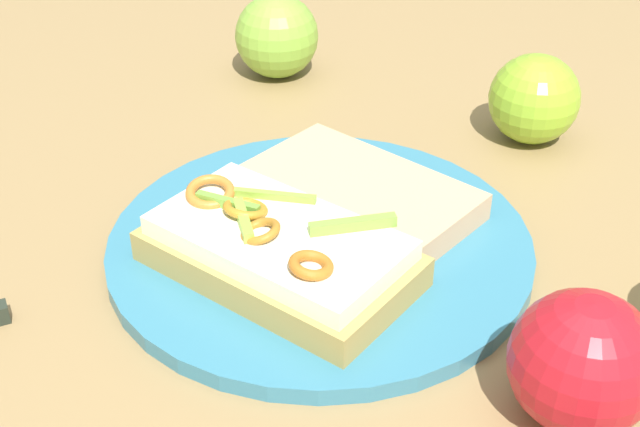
# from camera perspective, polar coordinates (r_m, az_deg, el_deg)

# --- Properties ---
(ground_plane) EXTENTS (2.00, 2.00, 0.00)m
(ground_plane) POSITION_cam_1_polar(r_m,az_deg,el_deg) (0.61, 0.00, -2.51)
(ground_plane) COLOR olive
(ground_plane) RESTS_ON ground
(plate) EXTENTS (0.29, 0.29, 0.01)m
(plate) POSITION_cam_1_polar(r_m,az_deg,el_deg) (0.60, 0.00, -2.05)
(plate) COLOR teal
(plate) RESTS_ON ground_plane
(sandwich) EXTENTS (0.11, 0.18, 0.05)m
(sandwich) POSITION_cam_1_polar(r_m,az_deg,el_deg) (0.56, -2.97, -2.31)
(sandwich) COLOR #AC934C
(sandwich) RESTS_ON plate
(bread_slice_side) EXTENTS (0.12, 0.18, 0.02)m
(bread_slice_side) POSITION_cam_1_polar(r_m,az_deg,el_deg) (0.63, 2.61, 1.16)
(bread_slice_side) COLOR tan
(bread_slice_side) RESTS_ON plate
(apple_0) EXTENTS (0.11, 0.11, 0.08)m
(apple_0) POSITION_cam_1_polar(r_m,az_deg,el_deg) (0.75, 13.92, 7.34)
(apple_0) COLOR #8BBB2B
(apple_0) RESTS_ON ground_plane
(apple_1) EXTENTS (0.10, 0.10, 0.08)m
(apple_1) POSITION_cam_1_polar(r_m,az_deg,el_deg) (0.48, 16.90, -9.37)
(apple_1) COLOR red
(apple_1) RESTS_ON ground_plane
(apple_4) EXTENTS (0.11, 0.11, 0.08)m
(apple_4) POSITION_cam_1_polar(r_m,az_deg,el_deg) (0.85, -2.87, 11.59)
(apple_4) COLOR #81B33B
(apple_4) RESTS_ON ground_plane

